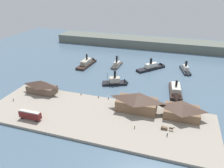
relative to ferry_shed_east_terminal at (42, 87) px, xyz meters
The scene contains 21 objects.
ground_plane 39.65m from the ferry_shed_east_terminal, 13.82° to the left, with size 320.00×320.00×0.00m, color slate.
quay_promenade 40.46m from the ferry_shed_east_terminal, 18.28° to the right, with size 110.00×36.00×1.20m, color #9E9384.
seawall_edge 38.89m from the ferry_shed_east_terminal, ahead, with size 110.00×0.80×1.00m, color gray.
ferry_shed_east_terminal is the anchor object (origin of this frame).
ferry_shed_customs_shed 55.27m from the ferry_shed_east_terminal, ahead, with size 19.96×10.89×8.21m.
ferry_shed_central_terminal 76.69m from the ferry_shed_east_terminal, ahead, with size 16.49×11.15×6.70m.
street_tram 26.45m from the ferry_shed_east_terminal, 67.34° to the right, with size 10.68×2.72×4.36m.
horse_cart 72.43m from the ferry_shed_east_terminal, 10.49° to the right, with size 5.69×1.30×1.87m.
pedestrian_walking_east 73.74m from the ferry_shed_east_terminal, 13.73° to the right, with size 0.41×0.41×1.66m.
pedestrian_standing_center 60.06m from the ferry_shed_east_terminal, 16.05° to the right, with size 0.38×0.38×1.54m.
pedestrian_near_cart 16.19m from the ferry_shed_east_terminal, 125.45° to the right, with size 0.41×0.41×1.66m.
mooring_post_west 33.36m from the ferry_shed_east_terminal, ahead, with size 0.44×0.44×0.90m, color black.
mooring_post_center_east 38.96m from the ferry_shed_east_terminal, ahead, with size 0.44×0.44×0.90m, color black.
mooring_post_east 23.03m from the ferry_shed_east_terminal, 10.83° to the left, with size 0.44×0.44×0.90m, color black.
ferry_departing_north 76.82m from the ferry_shed_east_terminal, 17.63° to the left, with size 8.72×22.70×10.05m.
ferry_moored_east 45.85m from the ferry_shed_east_terminal, 35.37° to the left, with size 17.56×11.32×10.92m.
ferry_approaching_west 61.92m from the ferry_shed_east_terminal, 63.22° to the left, with size 5.31×16.58×9.72m.
ferry_near_quay 54.35m from the ferry_shed_east_terminal, 84.50° to the left, with size 8.10×24.99×11.04m.
ferry_approaching_east 99.01m from the ferry_shed_east_terminal, 37.33° to the left, with size 8.77×18.77×9.28m.
ferry_mid_harbor 82.20m from the ferry_shed_east_terminal, 47.33° to the left, with size 20.93×22.73×10.11m.
far_headland 125.35m from the ferry_shed_east_terminal, 72.27° to the left, with size 180.00×24.00×8.00m, color #60665B.
Camera 1 is at (32.95, -100.93, 58.99)m, focal length 34.28 mm.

